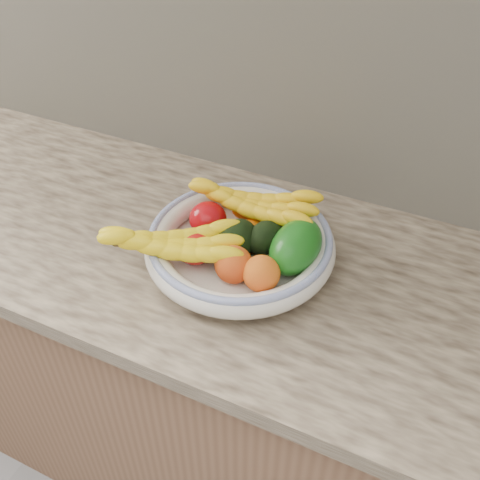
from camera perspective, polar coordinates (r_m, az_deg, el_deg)
The scene contains 15 objects.
kitchen_counter at distance 1.47m, azimuth 0.43°, elevation -14.15°, with size 2.44×0.66×1.40m.
fruit_bowl at distance 1.09m, azimuth -0.00°, elevation -0.45°, with size 0.39×0.39×0.08m.
clementine_back_left at distance 1.18m, azimuth 0.41°, elevation 3.47°, with size 0.06×0.06×0.05m, color #EB5604.
clementine_back_right at distance 1.15m, azimuth 3.43°, elevation 2.43°, with size 0.06×0.06×0.05m, color #F85005.
clementine_back_mid at distance 1.12m, azimuth 1.45°, elevation 1.20°, with size 0.05×0.05×0.05m, color orange.
clementine_extra at distance 1.12m, azimuth 2.96°, elevation 1.25°, with size 0.05×0.05×0.05m, color #F26005.
tomato_left at distance 1.14m, azimuth -3.44°, elevation 2.28°, with size 0.08×0.08×0.07m, color #A8070E.
tomato_near_left at distance 1.07m, azimuth -4.81°, elevation -0.72°, with size 0.08×0.08×0.07m, color red.
avocado_center at distance 1.08m, azimuth -0.50°, elevation -0.07°, with size 0.08×0.11×0.08m, color black.
avocado_right at distance 1.09m, azimuth 2.89°, elevation 0.32°, with size 0.07×0.10×0.07m, color black.
green_mango at distance 1.05m, azimuth 5.97°, elevation -0.73°, with size 0.09×0.14×0.10m, color #105610.
peach_front at distance 1.02m, azimuth -0.68°, elevation -2.64°, with size 0.07×0.07×0.07m, color orange.
peach_right at distance 1.00m, azimuth 2.30°, elevation -3.61°, with size 0.07×0.07×0.07m, color orange.
banana_bunch_back at distance 1.13m, azimuth 1.30°, elevation 3.60°, with size 0.30×0.11×0.09m, color yellow, non-canonical shape.
banana_bunch_front at distance 1.04m, azimuth -7.23°, elevation -0.69°, with size 0.29×0.11×0.08m, color yellow, non-canonical shape.
Camera 1 is at (0.35, 0.92, 1.67)m, focal length 40.00 mm.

